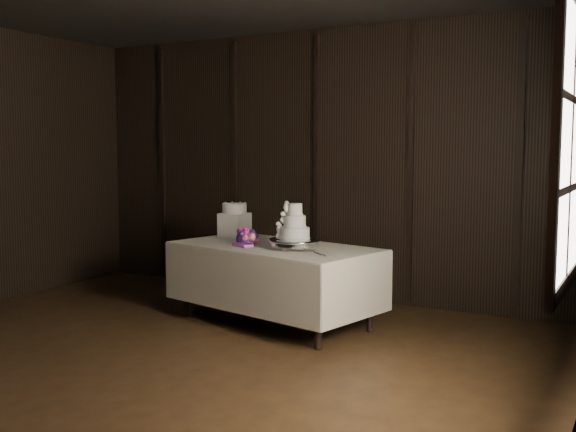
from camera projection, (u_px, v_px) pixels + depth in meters
The scene contains 9 objects.
room at pixel (88, 175), 4.54m from camera, with size 6.08×7.08×3.08m.
window at pixel (572, 144), 3.54m from camera, with size 0.06×1.16×1.56m, color black.
display_table at pixel (274, 281), 6.45m from camera, with size 2.17×1.46×0.76m.
cake_stand at pixel (295, 244), 6.17m from camera, with size 0.48×0.48×0.09m, color silver.
wedding_cake at pixel (292, 225), 6.16m from camera, with size 0.32×0.28×0.33m.
bouquet at pixel (245, 238), 6.46m from camera, with size 0.31×0.41×0.20m, color #BC4B71, non-canonical shape.
box_pedestal at pixel (235, 225), 7.03m from camera, with size 0.26×0.26×0.25m, color white.
small_cake at pixel (234, 208), 7.01m from camera, with size 0.25×0.25×0.10m, color white.
cake_knife at pixel (316, 253), 5.91m from camera, with size 0.37×0.02×0.01m, color silver.
Camera 1 is at (3.37, -3.34, 1.68)m, focal length 42.00 mm.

